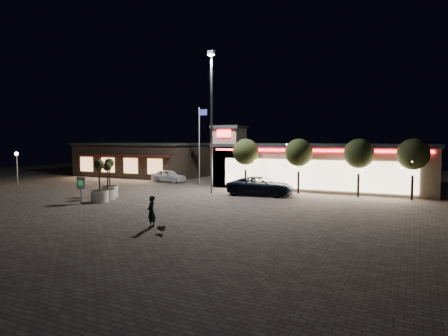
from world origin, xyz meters
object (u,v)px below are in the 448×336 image
at_px(pickup_truck, 261,186).
at_px(planter_mid, 100,189).
at_px(planter_left, 110,185).
at_px(white_sedan, 168,176).
at_px(pedestrian, 151,212).
at_px(valet_sign, 81,185).

relative_size(pickup_truck, planter_mid, 1.77).
height_order(pickup_truck, planter_left, planter_left).
bearing_deg(white_sedan, pickup_truck, -107.99).
bearing_deg(pickup_truck, planter_left, 113.74).
distance_m(white_sedan, pedestrian, 23.05).
bearing_deg(pickup_truck, valet_sign, 128.51).
height_order(planter_left, planter_mid, planter_mid).
height_order(pedestrian, valet_sign, valet_sign).
distance_m(planter_left, planter_mid, 2.86).
relative_size(planter_mid, valet_sign, 1.62).
bearing_deg(pedestrian, white_sedan, -158.79).
relative_size(pickup_truck, white_sedan, 1.38).
relative_size(white_sedan, pedestrian, 2.42).
bearing_deg(planter_left, planter_mid, -63.35).
bearing_deg(valet_sign, planter_mid, 64.80).
bearing_deg(pickup_truck, pedestrian, 170.08).
distance_m(white_sedan, planter_left, 11.92).
bearing_deg(planter_mid, pedestrian, -32.03).
relative_size(pedestrian, planter_left, 0.54).
distance_m(pedestrian, valet_sign, 10.14).
distance_m(pedestrian, planter_left, 12.73).
xyz_separation_m(white_sedan, planter_mid, (3.33, -14.29, 0.29)).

